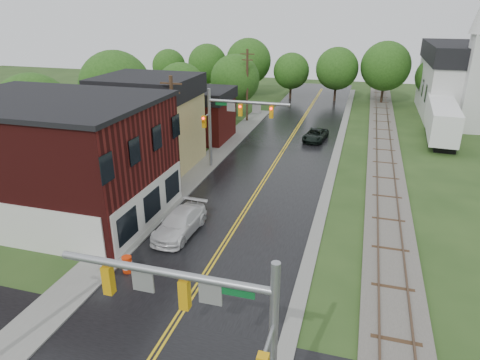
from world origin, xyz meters
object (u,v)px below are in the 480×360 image
at_px(utility_pole_c, 247,84).
at_px(pickup_white, 180,223).
at_px(traffic_signal_near, 208,312).
at_px(traffic_signal_far, 232,115).
at_px(church, 469,73).
at_px(suv_dark, 316,135).
at_px(construction_barrel, 127,264).
at_px(tree_left_e, 236,81).
at_px(brick_building, 56,158).
at_px(semi_trailer, 442,118).
at_px(tree_left_b, 117,89).
at_px(tree_left_c, 182,89).
at_px(tree_left_a, 35,115).
at_px(utility_pole_b, 174,130).

bearing_deg(utility_pole_c, pickup_white, -83.05).
xyz_separation_m(traffic_signal_near, traffic_signal_far, (-6.94, 25.00, 0.01)).
height_order(church, suv_dark, church).
xyz_separation_m(church, traffic_signal_near, (-16.53, -51.74, -0.87)).
bearing_deg(construction_barrel, tree_left_e, 97.19).
height_order(brick_building, pickup_white, brick_building).
distance_m(pickup_white, construction_barrel, 5.00).
bearing_deg(traffic_signal_near, semi_trailer, 72.87).
distance_m(traffic_signal_near, tree_left_e, 45.59).
height_order(tree_left_b, tree_left_c, tree_left_b).
distance_m(utility_pole_c, tree_left_a, 25.67).
bearing_deg(construction_barrel, utility_pole_b, 101.54).
bearing_deg(pickup_white, tree_left_e, 103.22).
relative_size(church, tree_left_e, 2.45).
relative_size(church, utility_pole_b, 2.22).
bearing_deg(traffic_signal_far, tree_left_b, 161.19).
distance_m(traffic_signal_near, semi_trailer, 42.34).
bearing_deg(church, tree_left_a, -141.37).
bearing_deg(church, tree_left_b, -150.01).
relative_size(suv_dark, pickup_white, 0.89).
distance_m(traffic_signal_far, utility_pole_b, 6.01).
bearing_deg(traffic_signal_far, tree_left_c, 128.82).
distance_m(tree_left_e, pickup_white, 32.19).
height_order(tree_left_a, construction_barrel, tree_left_a).
xyz_separation_m(tree_left_a, tree_left_b, (2.00, 10.00, 0.60)).
bearing_deg(church, brick_building, -129.98).
distance_m(utility_pole_c, construction_barrel, 34.76).
xyz_separation_m(tree_left_a, suv_dark, (22.59, 16.01, -4.48)).
xyz_separation_m(brick_building, tree_left_a, (-7.36, 6.90, 0.96)).
bearing_deg(tree_left_c, utility_pole_b, -68.51).
bearing_deg(utility_pole_b, semi_trailer, 41.89).
xyz_separation_m(pickup_white, construction_barrel, (-1.07, -4.88, -0.26)).
distance_m(utility_pole_c, tree_left_c, 8.16).
bearing_deg(church, suv_dark, -137.47).
relative_size(pickup_white, semi_trailer, 0.40).
bearing_deg(tree_left_e, tree_left_c, -129.81).
height_order(tree_left_b, tree_left_e, tree_left_b).
bearing_deg(tree_left_c, suv_dark, -6.84).
distance_m(brick_building, church, 50.58).
xyz_separation_m(tree_left_b, suv_dark, (20.59, 6.01, -5.08)).
height_order(church, tree_left_e, church).
xyz_separation_m(church, construction_barrel, (-24.27, -44.15, -5.34)).
relative_size(traffic_signal_near, tree_left_a, 0.85).
relative_size(traffic_signal_near, tree_left_e, 0.90).
height_order(tree_left_a, tree_left_b, tree_left_b).
relative_size(utility_pole_b, semi_trailer, 0.69).
bearing_deg(utility_pole_b, tree_left_b, 138.14).
bearing_deg(pickup_white, traffic_signal_near, -58.81).
distance_m(traffic_signal_near, tree_left_a, 30.66).
bearing_deg(tree_left_c, brick_building, -86.86).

